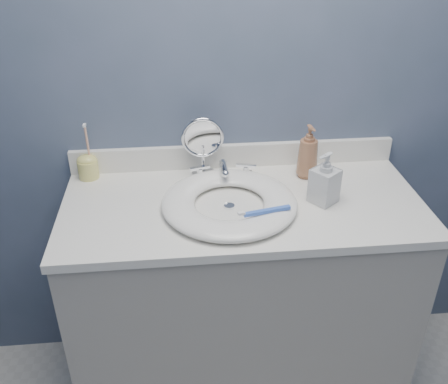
{
  "coord_description": "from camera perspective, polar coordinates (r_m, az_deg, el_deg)",
  "views": [
    {
      "loc": [
        -0.21,
        -0.45,
        1.77
      ],
      "look_at": [
        -0.07,
        0.94,
        0.94
      ],
      "focal_mm": 40.0,
      "sensor_mm": 36.0,
      "label": 1
    }
  ],
  "objects": [
    {
      "name": "backsplash",
      "position": [
        1.89,
        1.15,
        4.19
      ],
      "size": [
        1.22,
        0.02,
        0.09
      ],
      "primitive_type": "cube",
      "color": "white",
      "rests_on": "countertop"
    },
    {
      "name": "toothbrush_holder",
      "position": [
        1.88,
        -15.31,
        2.93
      ],
      "size": [
        0.07,
        0.07,
        0.21
      ],
      "rotation": [
        0.0,
        0.0,
        0.1
      ],
      "color": "#E1D970",
      "rests_on": "countertop"
    },
    {
      "name": "makeup_mirror",
      "position": [
        1.8,
        -2.45,
        5.48
      ],
      "size": [
        0.15,
        0.09,
        0.23
      ],
      "rotation": [
        0.0,
        0.0,
        0.01
      ],
      "color": "silver",
      "rests_on": "countertop"
    },
    {
      "name": "basin",
      "position": [
        1.65,
        0.61,
        -1.2
      ],
      "size": [
        0.45,
        0.45,
        0.04
      ],
      "primitive_type": null,
      "color": "white",
      "rests_on": "countertop"
    },
    {
      "name": "soap_bottle_clear",
      "position": [
        1.68,
        11.48,
        1.58
      ],
      "size": [
        0.11,
        0.11,
        0.18
      ],
      "primitive_type": "imported",
      "rotation": [
        0.0,
        0.0,
        -0.91
      ],
      "color": "silver",
      "rests_on": "countertop"
    },
    {
      "name": "back_wall",
      "position": [
        1.8,
        1.2,
        12.23
      ],
      "size": [
        2.2,
        0.02,
        2.4
      ],
      "primitive_type": "cube",
      "color": "#465469",
      "rests_on": "ground"
    },
    {
      "name": "countertop",
      "position": [
        1.7,
        2.17,
        -1.55
      ],
      "size": [
        1.22,
        0.57,
        0.03
      ],
      "primitive_type": "cube",
      "color": "white",
      "rests_on": "vanity_cabinet"
    },
    {
      "name": "faucet",
      "position": [
        1.81,
        -0.07,
        2.29
      ],
      "size": [
        0.25,
        0.13,
        0.07
      ],
      "color": "silver",
      "rests_on": "countertop"
    },
    {
      "name": "drain",
      "position": [
        1.66,
        0.61,
        -1.64
      ],
      "size": [
        0.04,
        0.04,
        0.01
      ],
      "primitive_type": "cylinder",
      "color": "silver",
      "rests_on": "countertop"
    },
    {
      "name": "soap_bottle_amber",
      "position": [
        1.82,
        9.6,
        4.57
      ],
      "size": [
        0.09,
        0.09,
        0.2
      ],
      "primitive_type": "imported",
      "rotation": [
        0.0,
        0.0,
        0.14
      ],
      "color": "#976344",
      "rests_on": "countertop"
    },
    {
      "name": "toothbrush_lying",
      "position": [
        1.56,
        4.71,
        -2.22
      ],
      "size": [
        0.17,
        0.05,
        0.02
      ],
      "rotation": [
        0.0,
        0.0,
        0.21
      ],
      "color": "blue",
      "rests_on": "basin"
    },
    {
      "name": "vanity_cabinet",
      "position": [
        1.97,
        1.92,
        -12.49
      ],
      "size": [
        1.2,
        0.55,
        0.85
      ],
      "primitive_type": "cube",
      "color": "#A49F96",
      "rests_on": "ground"
    }
  ]
}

